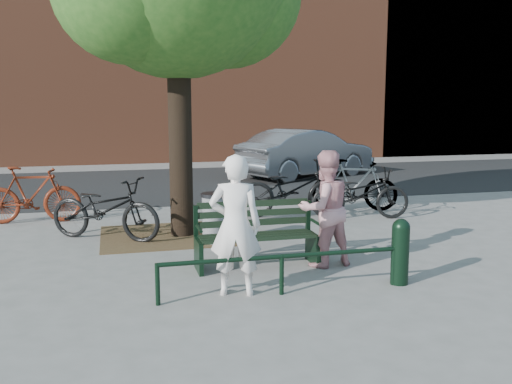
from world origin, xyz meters
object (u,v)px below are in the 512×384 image
object	(u,v)px
person_right	(325,209)
bollard	(400,249)
litter_bin	(213,218)
park_bench	(256,233)
person_left	(235,225)
parked_car	(306,153)
bicycle_c	(291,189)

from	to	relation	value
person_right	bollard	distance (m)	1.27
person_right	litter_bin	bearing A→B (deg)	-61.62
park_bench	person_left	distance (m)	1.31
park_bench	person_left	size ratio (longest dim) A/B	1.01
park_bench	parked_car	bearing A→B (deg)	66.46
person_left	person_right	distance (m)	1.74
parked_car	person_left	bearing A→B (deg)	132.50
bicycle_c	parked_car	world-z (taller)	parked_car
litter_bin	bicycle_c	size ratio (longest dim) A/B	0.39
bollard	parked_car	bearing A→B (deg)	77.40
person_left	person_right	xyz separation A→B (m)	(1.49, 0.89, -0.03)
bollard	parked_car	world-z (taller)	parked_car
park_bench	litter_bin	bearing A→B (deg)	104.19
person_left	bollard	world-z (taller)	person_left
bicycle_c	park_bench	bearing A→B (deg)	159.40
parked_car	litter_bin	bearing A→B (deg)	126.70
litter_bin	bollard	bearing A→B (deg)	-53.86
bicycle_c	bollard	bearing A→B (deg)	-174.27
bollard	bicycle_c	xyz separation A→B (m)	(-0.04, 4.48, 0.11)
person_left	litter_bin	world-z (taller)	person_left
litter_bin	person_left	bearing A→B (deg)	-94.08
park_bench	person_right	size ratio (longest dim) A/B	1.05
person_left	bollard	xyz separation A→B (m)	(2.14, -0.13, -0.40)
litter_bin	bicycle_c	xyz separation A→B (m)	(1.92, 1.80, 0.14)
bollard	litter_bin	xyz separation A→B (m)	(-1.96, 2.69, -0.03)
person_right	person_left	bearing A→B (deg)	21.02
park_bench	litter_bin	world-z (taller)	park_bench
person_left	litter_bin	distance (m)	2.60
bicycle_c	litter_bin	bearing A→B (deg)	138.32
park_bench	bollard	xyz separation A→B (m)	(1.60, -1.26, -0.02)
litter_bin	bicycle_c	bearing A→B (deg)	43.09
person_right	litter_bin	size ratio (longest dim) A/B	1.97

